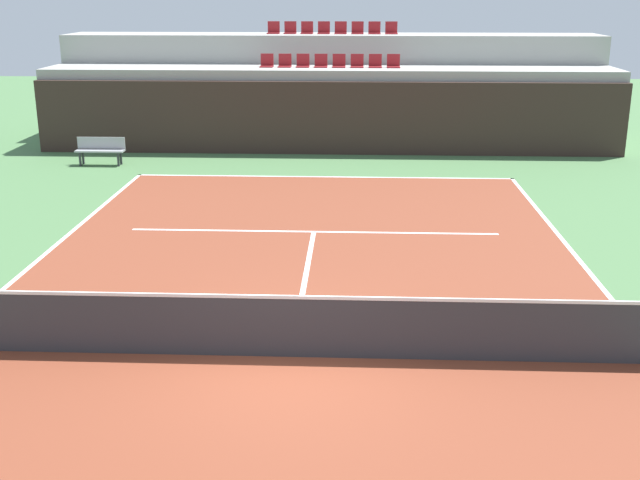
{
  "coord_description": "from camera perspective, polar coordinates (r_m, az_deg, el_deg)",
  "views": [
    {
      "loc": [
        0.92,
        -10.67,
        5.18
      ],
      "look_at": [
        0.34,
        2.0,
        1.2
      ],
      "focal_mm": 44.55,
      "sensor_mm": 36.0,
      "label": 1
    }
  ],
  "objects": [
    {
      "name": "ground_plane",
      "position": [
        11.89,
        -2.1,
        -8.41
      ],
      "size": [
        80.0,
        80.0,
        0.0
      ],
      "primitive_type": "plane",
      "color": "#477042"
    },
    {
      "name": "seating_row_lower",
      "position": [
        27.7,
        0.72,
        12.56
      ],
      "size": [
        4.76,
        0.44,
        0.44
      ],
      "color": "maroon",
      "rests_on": "stands_tier_lower"
    },
    {
      "name": "baseline_far",
      "position": [
        23.22,
        0.28,
        4.56
      ],
      "size": [
        11.0,
        0.1,
        0.0
      ],
      "primitive_type": "cube",
      "color": "white",
      "rests_on": "court_surface"
    },
    {
      "name": "stands_tier_lower",
      "position": [
        27.77,
        0.7,
        9.5
      ],
      "size": [
        19.43,
        2.4,
        2.71
      ],
      "primitive_type": "cube",
      "color": "#9E9E99",
      "rests_on": "ground_plane"
    },
    {
      "name": "seating_row_upper",
      "position": [
        30.03,
        0.89,
        14.83
      ],
      "size": [
        4.76,
        0.44,
        0.44
      ],
      "color": "maroon",
      "rests_on": "stands_tier_upper"
    },
    {
      "name": "court_surface",
      "position": [
        11.89,
        -2.1,
        -8.38
      ],
      "size": [
        11.0,
        24.0,
        0.01
      ],
      "primitive_type": "cube",
      "color": "brown",
      "rests_on": "ground_plane"
    },
    {
      "name": "centre_service_line",
      "position": [
        14.83,
        -1.11,
        -2.98
      ],
      "size": [
        0.1,
        6.4,
        0.0
      ],
      "primitive_type": "cube",
      "color": "white",
      "rests_on": "court_surface"
    },
    {
      "name": "player_bench",
      "position": [
        25.77,
        -15.49,
        6.34
      ],
      "size": [
        1.5,
        0.4,
        0.85
      ],
      "color": "#99999E",
      "rests_on": "ground_plane"
    },
    {
      "name": "back_wall",
      "position": [
        26.46,
        0.6,
        8.75
      ],
      "size": [
        19.43,
        0.3,
        2.38
      ],
      "primitive_type": "cube",
      "color": "#33231E",
      "rests_on": "ground_plane"
    },
    {
      "name": "tennis_net",
      "position": [
        11.68,
        -2.13,
        -6.16
      ],
      "size": [
        11.08,
        0.08,
        1.07
      ],
      "color": "black",
      "rests_on": "court_surface"
    },
    {
      "name": "stands_tier_upper",
      "position": [
        30.09,
        0.86,
        11.06
      ],
      "size": [
        19.43,
        2.4,
        3.7
      ],
      "primitive_type": "cube",
      "color": "#9E9E99",
      "rests_on": "ground_plane"
    },
    {
      "name": "service_line_far",
      "position": [
        17.85,
        -0.45,
        0.6
      ],
      "size": [
        8.26,
        0.1,
        0.0
      ],
      "primitive_type": "cube",
      "color": "white",
      "rests_on": "court_surface"
    }
  ]
}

